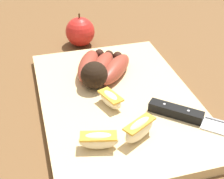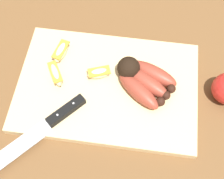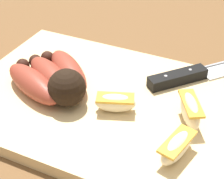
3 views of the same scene
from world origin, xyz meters
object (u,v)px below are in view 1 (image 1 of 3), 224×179
Objects in this scene: banana_bunch at (100,68)px; apple_wedge_far at (99,140)px; apple_wedge_middle at (139,129)px; chefs_knife at (202,120)px; whole_apple at (80,32)px; apple_wedge_near at (111,99)px.

apple_wedge_far is (-0.21, 0.06, -0.01)m from banana_bunch.
apple_wedge_middle is at bearing -87.75° from apple_wedge_far.
banana_bunch is 0.24m from chefs_knife.
chefs_knife is 2.57× the size of whole_apple.
apple_wedge_middle is 0.07m from apple_wedge_far.
apple_wedge_near is (-0.11, 0.01, -0.01)m from banana_bunch.
chefs_knife is at bearing -122.96° from apple_wedge_near.
apple_wedge_middle reaches higher than chefs_knife.
banana_bunch is at bearing -14.72° from apple_wedge_far.
whole_apple is (0.31, -0.00, 0.00)m from apple_wedge_near.
apple_wedge_far is (-0.00, 0.07, -0.00)m from apple_wedge_middle.
chefs_knife is 3.64× the size of apple_wedge_near.
apple_wedge_far is at bearing 155.01° from apple_wedge_near.
apple_wedge_far is 0.77× the size of whole_apple.
banana_bunch is 2.33× the size of apple_wedge_middle.
whole_apple is at bearing 19.35° from chefs_knife.
apple_wedge_middle is 0.76× the size of whole_apple.
apple_wedge_near is 0.12m from apple_wedge_far.
whole_apple reaches higher than apple_wedge_near.
banana_bunch is 0.68× the size of chefs_knife.
banana_bunch reaches higher than apple_wedge_middle.
chefs_knife is 0.19m from apple_wedge_far.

